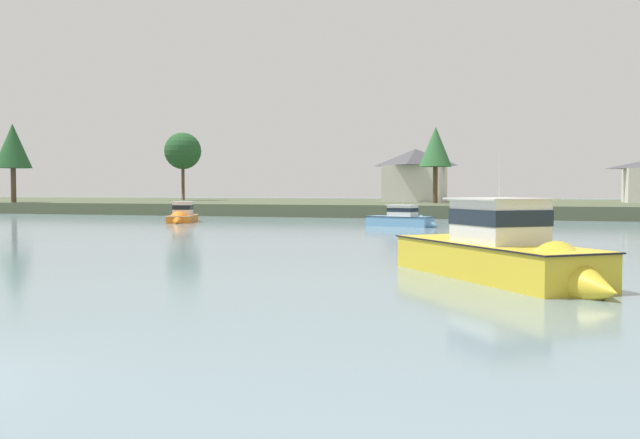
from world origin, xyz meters
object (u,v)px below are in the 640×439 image
object	(u,v)px
cruiser_orange	(182,218)
cruiser_yellow	(509,264)
dinghy_navy	(487,232)
cruiser_skyblue	(405,221)

from	to	relation	value
cruiser_orange	cruiser_yellow	xyz separation A→B (m)	(31.31, -34.16, 0.18)
dinghy_navy	cruiser_yellow	bearing A→B (deg)	-84.63
cruiser_yellow	cruiser_skyblue	world-z (taller)	cruiser_yellow
cruiser_skyblue	dinghy_navy	xyz separation A→B (m)	(7.23, -8.33, -0.27)
cruiser_yellow	dinghy_navy	world-z (taller)	cruiser_yellow
cruiser_skyblue	cruiser_yellow	bearing A→B (deg)	-73.93
cruiser_skyblue	dinghy_navy	world-z (taller)	cruiser_skyblue
cruiser_orange	cruiser_skyblue	world-z (taller)	cruiser_orange
cruiser_orange	dinghy_navy	bearing A→B (deg)	-17.71
cruiser_yellow	cruiser_skyblue	xyz separation A→B (m)	(-9.58, 33.24, -0.17)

